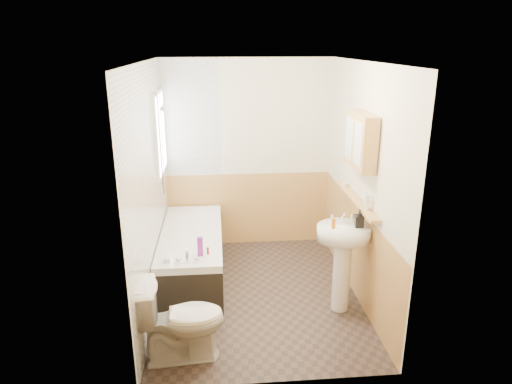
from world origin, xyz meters
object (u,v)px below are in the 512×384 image
Objects in this scene: toilet at (181,320)px; sink at (343,250)px; medicine_cabinet at (361,141)px; bathtub at (192,254)px; pine_shelf at (356,200)px.

sink is (1.60, 0.64, 0.30)m from toilet.
medicine_cabinet is at bearing 62.19° from sink.
bathtub is 2.93× the size of medicine_cabinet.
pine_shelf is (0.20, 0.33, 0.42)m from sink.
pine_shelf is at bearing 76.13° from medicine_cabinet.
sink is at bearing -121.16° from pine_shelf.
medicine_cabinet reaches higher than sink.
bathtub is 1.67× the size of sink.
pine_shelf is 0.67m from medicine_cabinet.
sink is 1.11m from medicine_cabinet.
bathtub is at bearing 162.56° from sink.
pine_shelf is (1.80, 0.97, 0.72)m from toilet.
sink is 0.84× the size of pine_shelf.
toilet is at bearing -154.26° from medicine_cabinet.
bathtub is at bearing 164.17° from pine_shelf.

